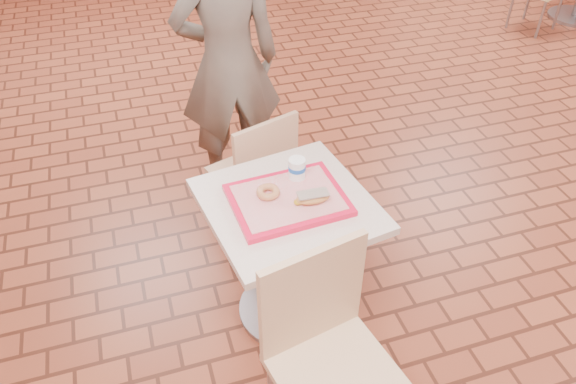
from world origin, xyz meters
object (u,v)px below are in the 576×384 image
object	(u,v)px
ring_donut	(268,192)
long_john_donut	(312,198)
chair_main_front	(327,348)
chair_main_back	(257,171)
paper_cup	(297,168)
main_table	(288,242)
customer	(228,63)
serving_tray	(288,200)

from	to	relation	value
ring_donut	long_john_donut	size ratio (longest dim) A/B	0.65
long_john_donut	chair_main_front	bearing A→B (deg)	-103.20
chair_main_back	paper_cup	size ratio (longest dim) A/B	8.48
main_table	chair_main_back	distance (m)	0.62
paper_cup	customer	bearing A→B (deg)	94.12
main_table	ring_donut	xyz separation A→B (m)	(-0.08, 0.04, 0.29)
chair_main_front	chair_main_back	distance (m)	1.25
customer	serving_tray	distance (m)	1.18
chair_main_front	main_table	bearing A→B (deg)	74.75
chair_main_back	long_john_donut	size ratio (longest dim) A/B	5.16
main_table	chair_main_back	xyz separation A→B (m)	(0.01, 0.61, -0.04)
main_table	long_john_donut	size ratio (longest dim) A/B	4.60
long_john_donut	serving_tray	bearing A→B (deg)	145.87
chair_main_front	long_john_donut	distance (m)	0.64
chair_main_front	chair_main_back	bearing A→B (deg)	76.04
chair_main_front	chair_main_back	world-z (taller)	chair_main_front
customer	long_john_donut	world-z (taller)	customer
main_table	serving_tray	distance (m)	0.26
main_table	serving_tray	world-z (taller)	serving_tray
chair_main_front	customer	distance (m)	1.83
customer	paper_cup	size ratio (longest dim) A/B	17.33
chair_main_back	serving_tray	world-z (taller)	chair_main_back
ring_donut	main_table	bearing A→B (deg)	-27.34
serving_tray	long_john_donut	world-z (taller)	long_john_donut
paper_cup	main_table	bearing A→B (deg)	-123.69
chair_main_back	chair_main_front	bearing A→B (deg)	69.70
main_table	paper_cup	size ratio (longest dim) A/B	7.56
main_table	customer	xyz separation A→B (m)	(0.01, 1.17, 0.36)
main_table	serving_tray	size ratio (longest dim) A/B	1.52
serving_tray	long_john_donut	xyz separation A→B (m)	(0.09, -0.06, 0.04)
main_table	chair_main_back	size ratio (longest dim) A/B	0.89
chair_main_back	customer	distance (m)	0.68
paper_cup	long_john_donut	bearing A→B (deg)	-87.55
chair_main_back	ring_donut	bearing A→B (deg)	63.07
serving_tray	main_table	bearing A→B (deg)	14.04
long_john_donut	paper_cup	bearing A→B (deg)	92.45
chair_main_back	customer	size ratio (longest dim) A/B	0.49
chair_main_front	serving_tray	xyz separation A→B (m)	(0.04, 0.63, 0.23)
main_table	customer	world-z (taller)	customer
main_table	chair_main_back	bearing A→B (deg)	88.70
main_table	customer	distance (m)	1.23
long_john_donut	main_table	bearing A→B (deg)	145.87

